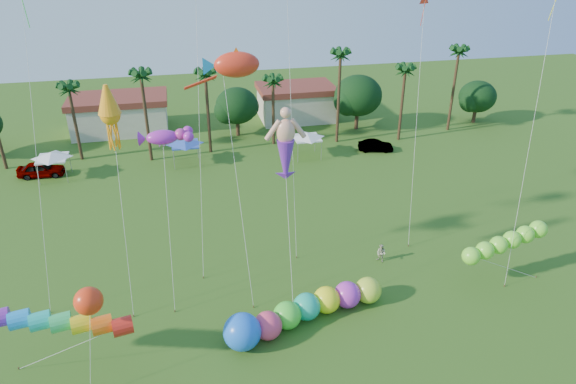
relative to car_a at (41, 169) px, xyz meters
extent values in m
cylinder|color=#3A2819|center=(3.61, 4.07, 3.43)|extent=(0.36, 0.36, 8.50)
cylinder|color=#3A2819|center=(11.61, 2.07, 4.18)|extent=(0.36, 0.36, 10.00)
cylinder|color=#3A2819|center=(18.61, 3.07, 3.93)|extent=(0.36, 0.36, 9.50)
cylinder|color=#3A2819|center=(26.61, 4.07, 3.18)|extent=(0.36, 0.36, 8.00)
cylinder|color=#3A2819|center=(34.61, 3.07, 4.68)|extent=(0.36, 0.36, 11.00)
cylinder|color=#3A2819|center=(42.61, 2.07, 3.68)|extent=(0.36, 0.36, 9.00)
cylinder|color=#3A2819|center=(50.61, 4.07, 4.43)|extent=(0.36, 0.36, 10.50)
sphere|color=#113814|center=(22.61, 8.07, 3.21)|extent=(5.46, 5.46, 5.46)
sphere|color=#113814|center=(38.61, 7.07, 3.83)|extent=(6.30, 6.30, 6.30)
sphere|color=#113814|center=(55.61, 6.07, 2.90)|extent=(5.04, 5.04, 5.04)
cube|color=beige|center=(7.61, 13.07, 1.18)|extent=(12.00, 7.00, 4.00)
cube|color=beige|center=(31.61, 13.07, 1.18)|extent=(10.00, 7.00, 4.00)
pyramid|color=white|center=(1.61, -0.93, 1.93)|extent=(3.00, 3.00, 0.60)
pyramid|color=blue|center=(15.61, 0.07, 1.93)|extent=(3.00, 3.00, 0.60)
pyramid|color=white|center=(29.61, -0.93, 1.93)|extent=(3.00, 3.00, 0.60)
imported|color=#4C4C54|center=(0.00, 0.00, 0.00)|extent=(4.90, 2.10, 1.65)
imported|color=#4C4C54|center=(38.26, -1.01, -0.14)|extent=(4.39, 2.40, 1.37)
imported|color=#AFAD92|center=(30.08, -23.37, -0.04)|extent=(0.93, 0.96, 1.56)
sphere|color=#E63C65|center=(19.58, -29.97, 0.13)|extent=(1.91, 1.91, 1.91)
sphere|color=#41DF34|center=(21.04, -29.26, 0.13)|extent=(1.91, 1.91, 1.91)
sphere|color=#19B590|center=(22.53, -28.67, 0.13)|extent=(1.91, 1.91, 1.91)
sphere|color=#FDFF1A|center=(24.07, -28.27, 0.13)|extent=(1.91, 1.91, 1.91)
sphere|color=#BF2EC7|center=(25.66, -28.04, 0.13)|extent=(1.91, 1.91, 1.91)
sphere|color=#BCE332|center=(27.28, -27.87, 0.13)|extent=(1.91, 1.91, 1.91)
sphere|color=blue|center=(17.85, -30.48, 0.40)|extent=(3.03, 3.03, 2.45)
sphere|color=#1935E2|center=(17.64, -30.30, 0.12)|extent=(1.89, 1.89, 1.89)
cylinder|color=red|center=(8.89, -30.96, 2.61)|extent=(7.98, 1.14, 1.08)
cylinder|color=silver|center=(7.54, -30.20, 0.89)|extent=(6.70, 1.55, 3.46)
cylinder|color=brown|center=(4.19, -29.44, -0.74)|extent=(0.08, 0.08, 0.16)
ellipsoid|color=#77ED34|center=(35.09, -27.88, 1.94)|extent=(7.22, 1.36, 1.58)
cylinder|color=silver|center=(38.05, -27.95, 0.56)|extent=(5.94, 0.16, 2.78)
cylinder|color=brown|center=(41.02, -28.01, -0.74)|extent=(0.08, 0.08, 0.16)
sphere|color=#F33513|center=(9.36, -31.00, 4.74)|extent=(1.62, 1.62, 1.60)
cylinder|color=silver|center=(9.04, -31.79, 1.96)|extent=(0.67, 1.61, 5.57)
cylinder|color=silver|center=(21.74, -26.94, 4.71)|extent=(0.40, 4.38, 11.07)
cylinder|color=brown|center=(21.55, -29.12, -0.74)|extent=(0.08, 0.08, 0.16)
ellipsoid|color=red|center=(19.37, -21.17, 15.13)|extent=(4.63, 1.61, 1.92)
cylinder|color=silver|center=(19.25, -24.00, 7.15)|extent=(0.27, 5.68, 15.96)
cylinder|color=brown|center=(19.12, -26.83, -0.74)|extent=(0.08, 0.08, 0.16)
cylinder|color=silver|center=(16.62, -19.90, 10.97)|extent=(1.51, 5.33, 23.60)
cylinder|color=brown|center=(15.88, -22.55, -0.74)|extent=(0.08, 0.08, 0.16)
cone|color=orange|center=(10.98, -22.44, 12.62)|extent=(1.68, 1.68, 4.11)
cylinder|color=silver|center=(10.90, -24.21, 5.90)|extent=(0.18, 3.57, 13.45)
cylinder|color=brown|center=(10.83, -25.99, -0.74)|extent=(0.08, 0.08, 0.16)
ellipsoid|color=#B025BA|center=(14.05, -22.84, 11.01)|extent=(3.92, 2.73, 1.39)
cylinder|color=silver|center=(13.85, -24.47, 5.09)|extent=(0.43, 3.29, 11.84)
cylinder|color=brown|center=(13.64, -26.10, -0.74)|extent=(0.08, 0.08, 0.16)
cone|color=red|center=(34.09, -17.90, 18.52)|extent=(1.17, 0.64, 1.16)
cylinder|color=silver|center=(33.67, -19.83, 8.85)|extent=(0.88, 3.89, 19.35)
cylinder|color=brown|center=(33.24, -21.76, -0.74)|extent=(0.08, 0.08, 0.16)
cylinder|color=silver|center=(38.63, -26.99, 9.41)|extent=(1.31, 3.04, 20.48)
cylinder|color=brown|center=(37.99, -28.50, -0.74)|extent=(0.08, 0.08, 0.16)
cylinder|color=silver|center=(5.89, -22.04, 9.47)|extent=(1.61, 4.57, 20.60)
cylinder|color=brown|center=(5.10, -24.31, -0.74)|extent=(0.08, 0.08, 0.16)
cylinder|color=silver|center=(23.56, -19.01, 11.97)|extent=(0.08, 4.85, 25.58)
cylinder|color=brown|center=(23.53, -21.43, -0.74)|extent=(0.08, 0.08, 0.16)
camera|label=1|loc=(15.29, -55.50, 22.98)|focal=32.00mm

